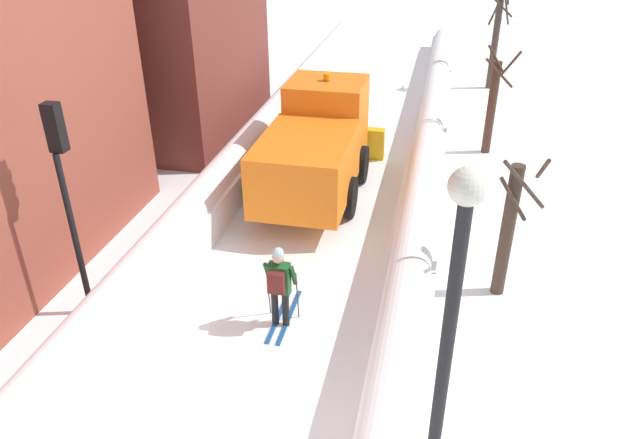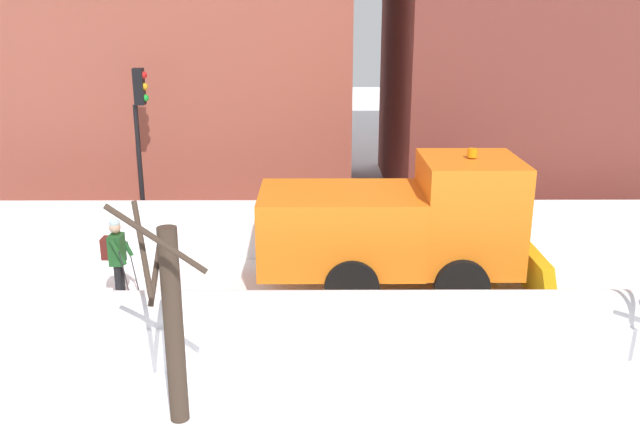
# 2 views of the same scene
# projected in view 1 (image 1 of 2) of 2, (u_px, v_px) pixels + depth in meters

# --- Properties ---
(ground_plane) EXTENTS (80.00, 80.00, 0.00)m
(ground_plane) POSITION_uv_depth(u_px,v_px,m) (333.00, 180.00, 18.03)
(ground_plane) COLOR white
(snowbank_left) EXTENTS (1.10, 36.00, 1.32)m
(snowbank_left) POSITION_uv_depth(u_px,v_px,m) (247.00, 153.00, 18.21)
(snowbank_left) COLOR white
(snowbank_left) RESTS_ON ground
(snowbank_right) EXTENTS (1.10, 36.00, 1.22)m
(snowbank_right) POSITION_uv_depth(u_px,v_px,m) (424.00, 170.00, 17.27)
(snowbank_right) COLOR white
(snowbank_right) RESTS_ON ground
(plow_truck) EXTENTS (3.20, 5.98, 3.12)m
(plow_truck) POSITION_uv_depth(u_px,v_px,m) (317.00, 145.00, 16.52)
(plow_truck) COLOR orange
(plow_truck) RESTS_ON ground
(skier) EXTENTS (0.62, 1.80, 1.81)m
(skier) POSITION_uv_depth(u_px,v_px,m) (279.00, 284.00, 11.59)
(skier) COLOR black
(skier) RESTS_ON ground
(traffic_light_pole) EXTENTS (0.28, 0.42, 4.45)m
(traffic_light_pole) POSITION_uv_depth(u_px,v_px,m) (64.00, 174.00, 10.99)
(traffic_light_pole) COLOR black
(traffic_light_pole) RESTS_ON ground
(street_lamp) EXTENTS (0.40, 0.40, 5.43)m
(street_lamp) POSITION_uv_depth(u_px,v_px,m) (448.00, 334.00, 6.59)
(street_lamp) COLOR black
(street_lamp) RESTS_ON ground
(bare_tree_near) EXTENTS (0.97, 1.32, 3.46)m
(bare_tree_near) POSITION_uv_depth(u_px,v_px,m) (509.00, 228.00, 12.25)
(bare_tree_near) COLOR #3F3126
(bare_tree_near) RESTS_ON ground
(bare_tree_mid) EXTENTS (1.05, 1.26, 3.54)m
(bare_tree_mid) POSITION_uv_depth(u_px,v_px,m) (492.00, 104.00, 19.12)
(bare_tree_mid) COLOR #432A20
(bare_tree_mid) RESTS_ON ground
(bare_tree_far) EXTENTS (1.18, 1.05, 4.93)m
(bare_tree_far) POSITION_uv_depth(u_px,v_px,m) (496.00, 33.00, 25.13)
(bare_tree_far) COLOR #3E332B
(bare_tree_far) RESTS_ON ground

